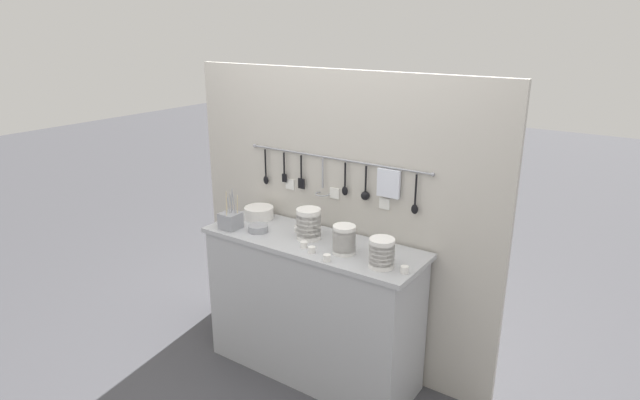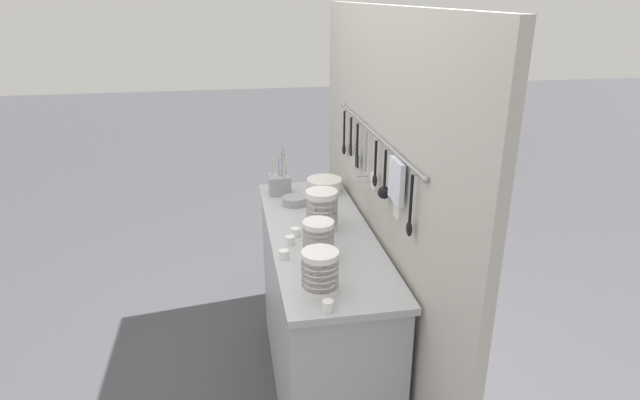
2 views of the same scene
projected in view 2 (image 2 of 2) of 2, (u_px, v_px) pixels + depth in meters
ground_plane at (320, 390)px, 2.92m from camera, size 20.00×20.00×0.00m
counter at (320, 316)px, 2.75m from camera, size 1.46×0.49×0.95m
back_wall at (377, 220)px, 2.60m from camera, size 2.26×0.11×1.98m
bowl_stack_wide_centre at (320, 271)px, 2.03m from camera, size 0.14×0.14×0.17m
bowl_stack_back_corner at (322, 210)px, 2.57m from camera, size 0.15×0.15×0.20m
bowl_stack_short_front at (318, 240)px, 2.29m from camera, size 0.13×0.13×0.17m
plate_stack at (324, 186)px, 3.07m from camera, size 0.20×0.20×0.08m
steel_mixing_bowl at (294, 201)px, 2.90m from camera, size 0.13×0.13×0.04m
cutlery_caddy at (280, 184)px, 3.05m from camera, size 0.12×0.12×0.27m
cup_edge_near at (290, 240)px, 2.44m from camera, size 0.04×0.04×0.04m
cup_mid_row at (284, 254)px, 2.31m from camera, size 0.04×0.04×0.04m
cup_centre at (328, 306)px, 1.93m from camera, size 0.04×0.04×0.04m
cup_back_right at (296, 232)px, 2.52m from camera, size 0.04×0.04×0.04m
cup_by_caddy at (328, 214)px, 2.73m from camera, size 0.04×0.04×0.04m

